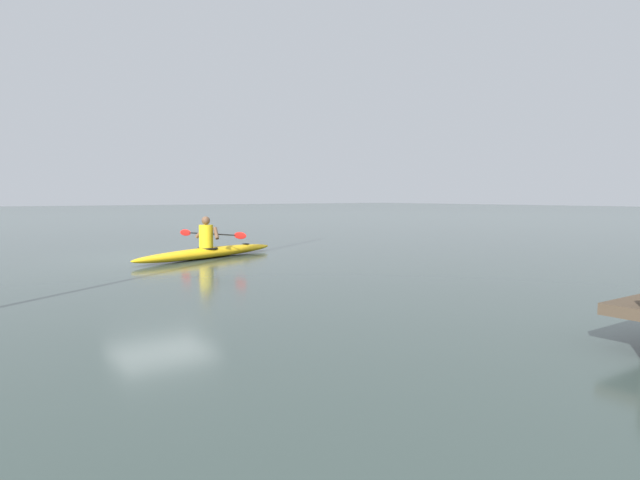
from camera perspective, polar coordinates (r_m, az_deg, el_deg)
name	(u,v)px	position (r m, az deg, el deg)	size (l,w,h in m)	color
ground_plane	(160,258)	(14.62, -16.17, -1.77)	(160.00, 160.00, 0.00)	#384742
kayak	(209,253)	(14.28, -11.42, -1.28)	(4.59, 2.13, 0.27)	#EAB214
kayaker	(207,234)	(14.20, -11.61, 0.58)	(0.84, 2.21, 0.79)	yellow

